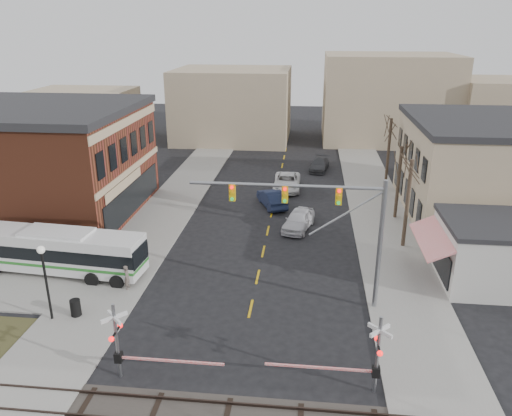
{
  "coord_description": "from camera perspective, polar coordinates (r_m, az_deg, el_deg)",
  "views": [
    {
      "loc": [
        3.12,
        -23.66,
        16.06
      ],
      "look_at": [
        -0.53,
        9.87,
        3.5
      ],
      "focal_mm": 35.0,
      "sensor_mm": 36.0,
      "label": 1
    }
  ],
  "objects": [
    {
      "name": "ground",
      "position": [
        28.76,
        -1.1,
        -13.52
      ],
      "size": [
        160.0,
        160.0,
        0.0
      ],
      "primitive_type": "plane",
      "color": "black",
      "rests_on": "ground"
    },
    {
      "name": "sidewalk_west",
      "position": [
        48.18,
        -9.34,
        0.75
      ],
      "size": [
        5.0,
        60.0,
        0.12
      ],
      "primitive_type": "cube",
      "color": "gray",
      "rests_on": "ground"
    },
    {
      "name": "sidewalk_east",
      "position": [
        46.93,
        13.65,
        -0.11
      ],
      "size": [
        5.0,
        60.0,
        0.12
      ],
      "primitive_type": "cube",
      "color": "gray",
      "rests_on": "ground"
    },
    {
      "name": "awning_shop",
      "position": [
        36.03,
        26.63,
        -4.57
      ],
      "size": [
        9.74,
        6.2,
        4.3
      ],
      "color": "beige",
      "rests_on": "ground"
    },
    {
      "name": "tree_east_a",
      "position": [
        38.52,
        16.9,
        0.47
      ],
      "size": [
        0.28,
        0.28,
        6.75
      ],
      "color": "#382B21",
      "rests_on": "sidewalk_east"
    },
    {
      "name": "tree_east_b",
      "position": [
        44.25,
        15.95,
        2.82
      ],
      "size": [
        0.28,
        0.28,
        6.3
      ],
      "color": "#382B21",
      "rests_on": "sidewalk_east"
    },
    {
      "name": "tree_east_c",
      "position": [
        51.77,
        14.87,
        5.95
      ],
      "size": [
        0.28,
        0.28,
        7.2
      ],
      "color": "#382B21",
      "rests_on": "sidewalk_east"
    },
    {
      "name": "transit_bus",
      "position": [
        36.08,
        -21.53,
        -4.56
      ],
      "size": [
        11.76,
        3.52,
        2.98
      ],
      "color": "silver",
      "rests_on": "ground"
    },
    {
      "name": "traffic_signal_mast",
      "position": [
        28.54,
        8.32,
        -0.88
      ],
      "size": [
        11.08,
        0.3,
        8.0
      ],
      "color": "gray",
      "rests_on": "ground"
    },
    {
      "name": "rr_crossing_west",
      "position": [
        25.01,
        -14.68,
        -14.63
      ],
      "size": [
        5.6,
        1.36,
        4.0
      ],
      "color": "gray",
      "rests_on": "ground"
    },
    {
      "name": "rr_crossing_east",
      "position": [
        24.01,
        12.66,
        -16.08
      ],
      "size": [
        5.6,
        1.36,
        4.0
      ],
      "color": "gray",
      "rests_on": "ground"
    },
    {
      "name": "street_lamp",
      "position": [
        30.08,
        -23.07,
        -6.32
      ],
      "size": [
        0.44,
        0.44,
        4.56
      ],
      "color": "black",
      "rests_on": "sidewalk_west"
    },
    {
      "name": "trash_bin",
      "position": [
        31.15,
        -19.92,
        -10.66
      ],
      "size": [
        0.6,
        0.6,
        0.99
      ],
      "primitive_type": "cylinder",
      "color": "black",
      "rests_on": "sidewalk_west"
    },
    {
      "name": "car_a",
      "position": [
        41.25,
        4.88,
        -1.36
      ],
      "size": [
        2.99,
        5.04,
        1.61
      ],
      "primitive_type": "imported",
      "rotation": [
        0.0,
        0.0,
        -0.25
      ],
      "color": "silver",
      "rests_on": "ground"
    },
    {
      "name": "car_b",
      "position": [
        46.24,
        1.83,
        1.12
      ],
      "size": [
        3.33,
        5.04,
        1.57
      ],
      "primitive_type": "imported",
      "rotation": [
        0.0,
        0.0,
        3.53
      ],
      "color": "#161F39",
      "rests_on": "ground"
    },
    {
      "name": "car_c",
      "position": [
        51.1,
        3.55,
        3.0
      ],
      "size": [
        2.65,
        5.7,
        1.58
      ],
      "primitive_type": "imported",
      "rotation": [
        0.0,
        0.0,
        0.01
      ],
      "color": "white",
      "rests_on": "ground"
    },
    {
      "name": "car_d",
      "position": [
        58.29,
        7.25,
        4.95
      ],
      "size": [
        2.63,
        4.86,
        1.34
      ],
      "primitive_type": "imported",
      "rotation": [
        0.0,
        0.0,
        -0.17
      ],
      "color": "#3D3E42",
      "rests_on": "ground"
    },
    {
      "name": "pedestrian_near",
      "position": [
        32.92,
        -14.5,
        -7.65
      ],
      "size": [
        0.41,
        0.61,
        1.62
      ],
      "primitive_type": "imported",
      "rotation": [
        0.0,
        0.0,
        1.61
      ],
      "color": "#655851",
      "rests_on": "sidewalk_west"
    },
    {
      "name": "pedestrian_far",
      "position": [
        37.35,
        -16.28,
        -4.18
      ],
      "size": [
        1.1,
        1.01,
        1.82
      ],
      "primitive_type": "imported",
      "rotation": [
        0.0,
        0.0,
        0.45
      ],
      "color": "#2C374E",
      "rests_on": "sidewalk_west"
    }
  ]
}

